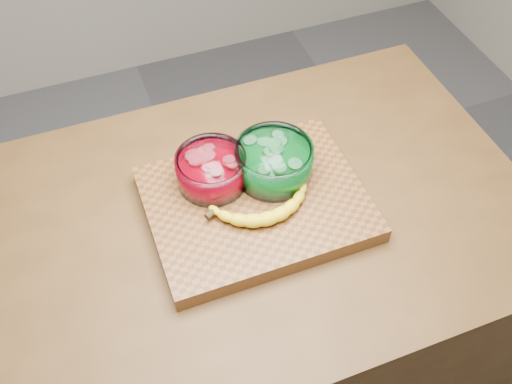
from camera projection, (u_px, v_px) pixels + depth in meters
name	position (u px, v px, depth m)	size (l,w,h in m)	color
ground	(256.00, 373.00, 1.92)	(3.50, 3.50, 0.00)	#515155
counter	(256.00, 309.00, 1.57)	(1.20, 0.80, 0.90)	#513418
cutting_board	(256.00, 204.00, 1.21)	(0.45, 0.35, 0.04)	brown
bowl_red	(212.00, 170.00, 1.19)	(0.15, 0.15, 0.07)	white
bowl_green	(274.00, 162.00, 1.21)	(0.17, 0.17, 0.08)	white
banana	(264.00, 208.00, 1.15)	(0.25, 0.11, 0.03)	yellow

